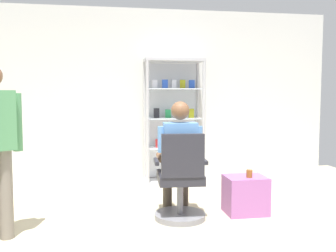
# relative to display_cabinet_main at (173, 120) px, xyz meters

# --- Properties ---
(back_wall) EXTENTS (6.00, 0.10, 2.70)m
(back_wall) POSITION_rel_display_cabinet_main_xyz_m (-0.40, 0.24, 0.38)
(back_wall) COLOR silver
(back_wall) RESTS_ON ground
(display_cabinet_main) EXTENTS (0.90, 0.45, 1.90)m
(display_cabinet_main) POSITION_rel_display_cabinet_main_xyz_m (0.00, 0.00, 0.00)
(display_cabinet_main) COLOR #B7B7BC
(display_cabinet_main) RESTS_ON ground
(office_chair) EXTENTS (0.58, 0.56, 0.96)m
(office_chair) POSITION_rel_display_cabinet_main_xyz_m (-0.23, -1.81, -0.57)
(office_chair) COLOR slate
(office_chair) RESTS_ON ground
(seated_shopkeeper) EXTENTS (0.50, 0.58, 1.29)m
(seated_shopkeeper) POSITION_rel_display_cabinet_main_xyz_m (-0.22, -1.65, -0.25)
(seated_shopkeeper) COLOR #3F382D
(seated_shopkeeper) RESTS_ON ground
(storage_crate) EXTENTS (0.46, 0.38, 0.43)m
(storage_crate) POSITION_rel_display_cabinet_main_xyz_m (0.55, -1.69, -0.75)
(storage_crate) COLOR #9E599E
(storage_crate) RESTS_ON ground
(tea_glass) EXTENTS (0.07, 0.07, 0.09)m
(tea_glass) POSITION_rel_display_cabinet_main_xyz_m (0.56, -1.76, -0.49)
(tea_glass) COLOR brown
(tea_glass) RESTS_ON storage_crate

